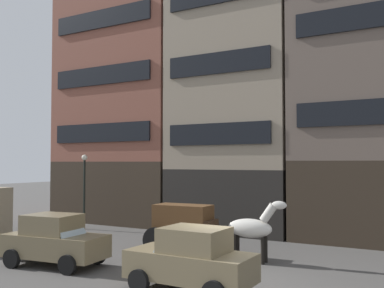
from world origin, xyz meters
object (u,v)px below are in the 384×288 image
(sedan_parked_curb, at_px, (55,240))
(streetlamp_curbside, at_px, (84,181))
(draft_horse, at_px, (252,228))
(cargo_wagon, at_px, (184,225))
(sedan_light, at_px, (191,259))

(sedan_parked_curb, bearing_deg, streetlamp_curbside, 126.79)
(draft_horse, distance_m, streetlamp_curbside, 11.68)
(cargo_wagon, distance_m, draft_horse, 2.95)
(draft_horse, height_order, sedan_parked_curb, draft_horse)
(sedan_parked_curb, bearing_deg, cargo_wagon, 54.16)
(sedan_light, bearing_deg, sedan_parked_curb, 177.19)
(sedan_parked_curb, distance_m, streetlamp_curbside, 9.03)
(draft_horse, distance_m, sedan_parked_curb, 7.18)
(cargo_wagon, height_order, draft_horse, draft_horse)
(sedan_light, relative_size, streetlamp_curbside, 0.90)
(sedan_parked_curb, xyz_separation_m, streetlamp_curbside, (-5.30, 7.09, 1.76))
(cargo_wagon, height_order, sedan_light, cargo_wagon)
(cargo_wagon, relative_size, sedan_light, 0.80)
(sedan_light, bearing_deg, draft_horse, 88.55)
(sedan_light, xyz_separation_m, sedan_parked_curb, (-5.79, 0.28, 0.00))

